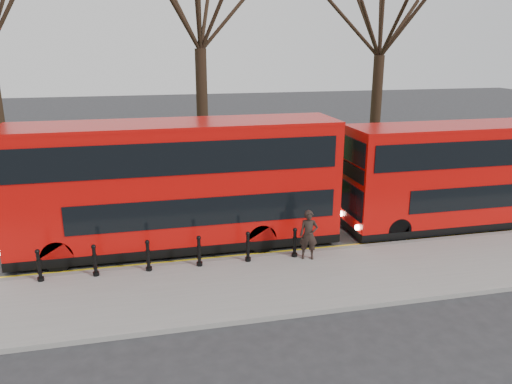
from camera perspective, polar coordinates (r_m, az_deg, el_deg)
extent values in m
plane|color=#28282B|center=(18.05, -8.17, -7.10)|extent=(120.00, 120.00, 0.00)
cube|color=gray|center=(15.31, -7.14, -11.25)|extent=(60.00, 4.00, 0.15)
cube|color=slate|center=(17.10, -7.87, -8.19)|extent=(60.00, 0.25, 0.16)
cube|color=#1E4517|center=(32.34, -10.58, 3.45)|extent=(60.00, 18.00, 0.06)
cube|color=black|center=(24.31, -9.66, 0.08)|extent=(60.00, 0.90, 0.80)
cube|color=yellow|center=(17.41, -7.96, -7.99)|extent=(60.00, 0.10, 0.01)
cube|color=yellow|center=(17.59, -8.02, -7.72)|extent=(60.00, 0.10, 0.01)
cylinder|color=black|center=(26.96, -6.14, 8.56)|extent=(0.60, 0.60, 6.99)
cylinder|color=black|center=(29.88, 13.49, 8.61)|extent=(0.60, 0.60, 6.61)
cylinder|color=black|center=(16.84, -23.54, -7.75)|extent=(0.15, 0.15, 1.00)
cylinder|color=black|center=(16.59, -17.94, -7.50)|extent=(0.15, 0.15, 1.00)
cylinder|color=black|center=(16.51, -12.22, -7.17)|extent=(0.15, 0.15, 1.00)
cylinder|color=black|center=(16.58, -6.52, -6.77)|extent=(0.15, 0.15, 1.00)
cylinder|color=black|center=(16.82, -0.93, -6.32)|extent=(0.15, 0.15, 1.00)
cylinder|color=black|center=(17.21, 4.45, -5.82)|extent=(0.15, 0.15, 1.00)
cube|color=#BF0A07|center=(17.99, -9.00, 1.18)|extent=(11.49, 2.61, 4.23)
cube|color=black|center=(18.67, -8.70, -5.25)|extent=(11.51, 2.63, 0.31)
cube|color=black|center=(17.03, -5.74, -2.25)|extent=(9.20, 0.04, 0.99)
cube|color=black|center=(16.45, -8.82, 3.77)|extent=(10.87, 0.04, 1.10)
cube|color=black|center=(18.46, -27.18, 1.01)|extent=(0.06, 2.30, 0.57)
cylinder|color=black|center=(17.74, -21.73, -6.76)|extent=(1.04, 0.31, 1.04)
cylinder|color=black|center=(19.86, -20.83, -4.19)|extent=(1.04, 0.31, 1.04)
cylinder|color=black|center=(17.94, 0.62, -5.27)|extent=(1.04, 0.31, 1.04)
cylinder|color=black|center=(20.03, -0.93, -2.89)|extent=(1.04, 0.31, 1.04)
cube|color=#BF0A07|center=(21.88, 23.58, 2.13)|extent=(10.47, 2.38, 3.86)
cube|color=black|center=(22.41, 23.01, -2.77)|extent=(10.49, 2.40, 0.29)
cube|color=black|center=(21.61, 26.85, -0.35)|extent=(8.38, 0.04, 0.90)
cube|color=black|center=(20.75, 25.83, 4.04)|extent=(9.90, 0.04, 1.00)
cube|color=black|center=(19.18, 10.91, 2.31)|extent=(0.06, 2.09, 0.52)
cylinder|color=black|center=(19.57, 15.96, -4.18)|extent=(0.95, 0.29, 0.95)
cylinder|color=black|center=(21.31, 13.29, -2.28)|extent=(0.95, 0.29, 0.95)
cylinder|color=black|center=(24.68, 26.51, -1.03)|extent=(0.95, 0.29, 0.95)
imported|color=black|center=(16.98, 6.04, -4.90)|extent=(0.71, 0.57, 1.71)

